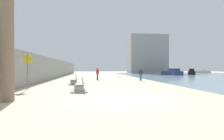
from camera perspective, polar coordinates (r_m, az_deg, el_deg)
ground_plane at (r=27.08m, az=-3.44°, el=-2.75°), size 120.00×120.00×0.00m
seawall at (r=27.61m, az=-19.18°, el=0.41°), size 0.80×64.00×3.01m
bench_near at (r=12.20m, az=-10.44°, el=-5.68°), size 1.20×2.15×0.98m
bench_far at (r=17.65m, az=-12.19°, el=-3.76°), size 1.25×2.18×0.98m
person_walking at (r=22.09m, az=9.26°, el=-1.12°), size 0.45×0.35×1.59m
person_standing at (r=22.87m, az=-4.73°, el=-1.01°), size 0.38×0.42×1.62m
boat_nearest at (r=42.71m, az=18.87°, el=-0.75°), size 3.04×5.57×1.49m
boat_far_left at (r=63.49m, az=27.35°, el=-0.43°), size 4.06×4.71×1.38m
boat_outer at (r=47.49m, az=24.31°, el=-0.67°), size 3.46×4.57×1.45m
pedestrian_sign at (r=14.57m, az=-25.65°, el=0.91°), size 0.85×0.08×2.67m
harbor_building at (r=58.06m, az=11.30°, el=4.99°), size 12.00×6.00×12.15m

